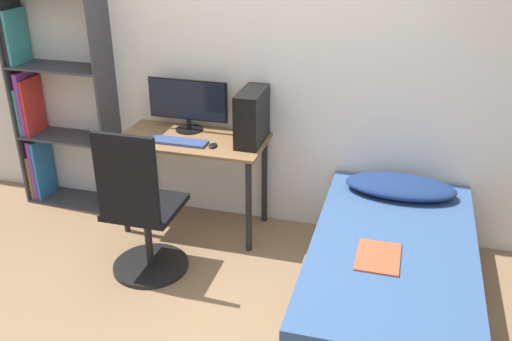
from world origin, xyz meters
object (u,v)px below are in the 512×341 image
object	(u,v)px
bookshelf	(50,108)
keyboard	(179,142)
office_chair	(142,220)
pc_tower	(252,117)
bed	(390,279)
monitor	(188,103)

from	to	relation	value
bookshelf	keyboard	distance (m)	1.21
bookshelf	office_chair	xyz separation A→B (m)	(1.14, -0.79, -0.39)
office_chair	pc_tower	bearing A→B (deg)	53.65
office_chair	bed	world-z (taller)	office_chair
monitor	keyboard	size ratio (longest dim) A/B	1.46
monitor	keyboard	xyz separation A→B (m)	(0.02, -0.26, -0.20)
monitor	keyboard	distance (m)	0.33
bookshelf	pc_tower	distance (m)	1.69
monitor	bookshelf	bearing A→B (deg)	-178.46
bookshelf	keyboard	xyz separation A→B (m)	(1.18, -0.23, -0.07)
office_chair	pc_tower	xyz separation A→B (m)	(0.54, 0.73, 0.50)
office_chair	bed	bearing A→B (deg)	1.06
bed	pc_tower	bearing A→B (deg)	146.44
bookshelf	office_chair	size ratio (longest dim) A/B	1.62
bookshelf	office_chair	distance (m)	1.45
bookshelf	bed	world-z (taller)	bookshelf
bookshelf	monitor	bearing A→B (deg)	1.54
office_chair	keyboard	xyz separation A→B (m)	(0.04, 0.57, 0.32)
bookshelf	office_chair	world-z (taller)	bookshelf
monitor	keyboard	world-z (taller)	monitor
bed	pc_tower	world-z (taller)	pc_tower
office_chair	monitor	size ratio (longest dim) A/B	1.75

